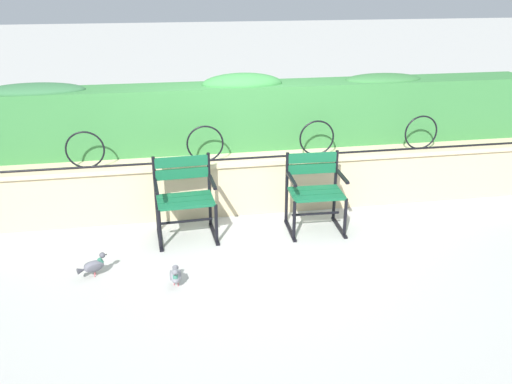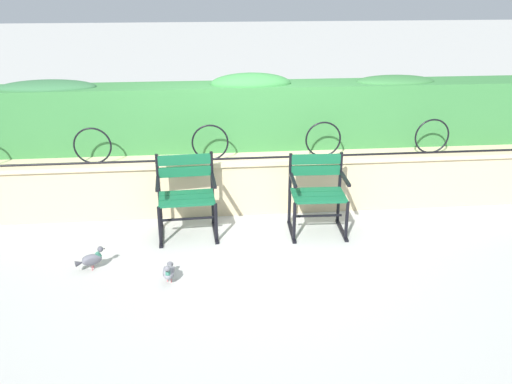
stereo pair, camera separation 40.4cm
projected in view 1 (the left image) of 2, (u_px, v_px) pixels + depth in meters
name	position (u px, v px, depth m)	size (l,w,h in m)	color
ground_plane	(257.00, 243.00, 5.58)	(60.00, 60.00, 0.00)	#ADADA8
stone_wall	(244.00, 183.00, 6.26)	(7.63, 0.41, 0.67)	#C6B289
iron_arch_fence	(213.00, 146.00, 5.94)	(7.08, 0.02, 0.42)	black
hedge_row	(236.00, 113.00, 6.38)	(7.47, 0.54, 0.89)	#387A3D
park_chair_left	(184.00, 195.00, 5.59)	(0.65, 0.55, 0.87)	#145B38
park_chair_right	(315.00, 189.00, 5.77)	(0.62, 0.54, 0.84)	#145B38
pigeon_near_chairs	(175.00, 275.00, 4.77)	(0.11, 0.29, 0.22)	gray
pigeon_far_side	(93.00, 266.00, 4.92)	(0.28, 0.17, 0.22)	#5B5B66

